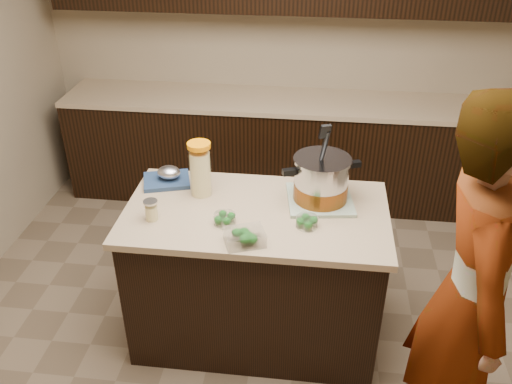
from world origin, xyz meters
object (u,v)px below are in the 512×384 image
(stock_pot, at_px, (321,182))
(person, at_px, (471,298))
(island, at_px, (256,274))
(lemonade_pitcher, at_px, (200,171))

(stock_pot, relative_size, person, 0.24)
(island, height_order, lemonade_pitcher, lemonade_pitcher)
(island, distance_m, lemonade_pitcher, 0.70)
(lemonade_pitcher, bearing_deg, person, -30.17)
(island, height_order, person, person)
(island, distance_m, person, 1.29)
(stock_pot, xyz_separation_m, lemonade_pitcher, (-0.68, -0.00, 0.02))
(stock_pot, distance_m, lemonade_pitcher, 0.68)
(island, distance_m, stock_pot, 0.69)
(stock_pot, relative_size, lemonade_pitcher, 1.42)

